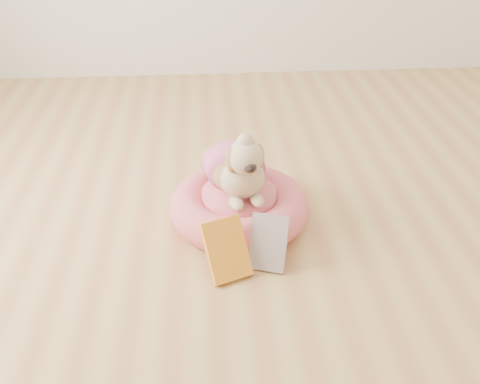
{
  "coord_description": "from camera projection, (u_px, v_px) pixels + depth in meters",
  "views": [
    {
      "loc": [
        -0.16,
        -1.32,
        1.27
      ],
      "look_at": [
        -0.03,
        0.42,
        0.17
      ],
      "focal_mm": 40.0,
      "sensor_mm": 36.0,
      "label": 1
    }
  ],
  "objects": [
    {
      "name": "book_yellow",
      "position": [
        227.0,
        249.0,
        1.87
      ],
      "size": [
        0.19,
        0.19,
        0.2
      ],
      "primitive_type": "cube",
      "rotation": [
        -0.59,
        0.0,
        0.38
      ],
      "color": "yellow",
      "rests_on": "floor"
    },
    {
      "name": "floor",
      "position": [
        257.0,
        300.0,
        1.8
      ],
      "size": [
        4.5,
        4.5,
        0.0
      ],
      "primitive_type": "plane",
      "color": "#B37C4A",
      "rests_on": "ground"
    },
    {
      "name": "pet_bed",
      "position": [
        239.0,
        207.0,
        2.16
      ],
      "size": [
        0.56,
        0.56,
        0.14
      ],
      "color": "#D35257",
      "rests_on": "floor"
    },
    {
      "name": "dog",
      "position": [
        237.0,
        156.0,
        2.06
      ],
      "size": [
        0.36,
        0.46,
        0.3
      ],
      "primitive_type": null,
      "rotation": [
        0.0,
        0.0,
        0.21
      ],
      "color": "brown",
      "rests_on": "pet_bed"
    },
    {
      "name": "book_white",
      "position": [
        268.0,
        243.0,
        1.91
      ],
      "size": [
        0.16,
        0.14,
        0.19
      ],
      "primitive_type": "cube",
      "rotation": [
        -0.44,
        0.0,
        -0.32
      ],
      "color": "white",
      "rests_on": "floor"
    }
  ]
}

